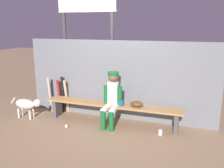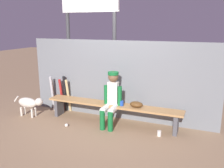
{
  "view_description": "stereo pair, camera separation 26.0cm",
  "coord_description": "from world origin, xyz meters",
  "views": [
    {
      "loc": [
        1.63,
        -4.7,
        2.12
      ],
      "look_at": [
        0.0,
        0.0,
        0.9
      ],
      "focal_mm": 38.26,
      "sensor_mm": 36.0,
      "label": 1
    },
    {
      "loc": [
        1.88,
        -4.6,
        2.12
      ],
      "look_at": [
        0.0,
        0.0,
        0.9
      ],
      "focal_mm": 38.26,
      "sensor_mm": 36.0,
      "label": 2
    }
  ],
  "objects": [
    {
      "name": "ground_plane",
      "position": [
        0.0,
        0.0,
        0.0
      ],
      "size": [
        30.0,
        30.0,
        0.0
      ],
      "primitive_type": "plane",
      "color": "#937556"
    },
    {
      "name": "chainlink_fence",
      "position": [
        0.0,
        0.37,
        0.91
      ],
      "size": [
        4.45,
        0.03,
        1.81
      ],
      "primitive_type": "cube",
      "color": "slate",
      "rests_on": "ground_plane"
    },
    {
      "name": "dugout_bench",
      "position": [
        0.0,
        0.0,
        0.37
      ],
      "size": [
        3.08,
        0.36,
        0.45
      ],
      "color": "#AD7F4C",
      "rests_on": "ground_plane"
    },
    {
      "name": "player_seated",
      "position": [
        0.03,
        -0.11,
        0.64
      ],
      "size": [
        0.41,
        0.55,
        1.17
      ],
      "color": "silver",
      "rests_on": "ground_plane"
    },
    {
      "name": "baseball_glove",
      "position": [
        0.55,
        0.0,
        0.51
      ],
      "size": [
        0.28,
        0.2,
        0.12
      ],
      "primitive_type": "ellipsoid",
      "color": "#593819",
      "rests_on": "dugout_bench"
    },
    {
      "name": "bat_wood_natural",
      "position": [
        -1.29,
        0.27,
        0.42
      ],
      "size": [
        0.07,
        0.21,
        0.84
      ],
      "primitive_type": "cylinder",
      "rotation": [
        0.18,
        0.0,
        0.02
      ],
      "color": "tan",
      "rests_on": "ground_plane"
    },
    {
      "name": "bat_aluminum_black",
      "position": [
        -1.39,
        0.28,
        0.46
      ],
      "size": [
        0.09,
        0.14,
        0.92
      ],
      "primitive_type": "cylinder",
      "rotation": [
        0.07,
        0.0,
        0.19
      ],
      "color": "black",
      "rests_on": "ground_plane"
    },
    {
      "name": "bat_aluminum_red",
      "position": [
        -1.49,
        0.28,
        0.42
      ],
      "size": [
        0.09,
        0.23,
        0.84
      ],
      "primitive_type": "cylinder",
      "rotation": [
        0.19,
        0.0,
        0.14
      ],
      "color": "#B22323",
      "rests_on": "ground_plane"
    },
    {
      "name": "bat_aluminum_silver",
      "position": [
        -1.71,
        0.2,
        0.45
      ],
      "size": [
        0.07,
        0.16,
        0.9
      ],
      "primitive_type": "cylinder",
      "rotation": [
        0.11,
        0.0,
        -0.02
      ],
      "color": "#B7B7BC",
      "rests_on": "ground_plane"
    },
    {
      "name": "bat_wood_dark",
      "position": [
        -1.73,
        0.26,
        0.4
      ],
      "size": [
        0.07,
        0.17,
        0.81
      ],
      "primitive_type": "cylinder",
      "rotation": [
        0.13,
        0.0,
        0.06
      ],
      "color": "brown",
      "rests_on": "ground_plane"
    },
    {
      "name": "baseball",
      "position": [
        -0.84,
        -0.55,
        0.04
      ],
      "size": [
        0.07,
        0.07,
        0.07
      ],
      "primitive_type": "sphere",
      "color": "white",
      "rests_on": "ground_plane"
    },
    {
      "name": "cup_on_ground",
      "position": [
        1.1,
        -0.24,
        0.06
      ],
      "size": [
        0.08,
        0.08,
        0.11
      ],
      "primitive_type": "cylinder",
      "color": "silver",
      "rests_on": "ground_plane"
    },
    {
      "name": "cup_on_bench",
      "position": [
        0.24,
        -0.03,
        0.51
      ],
      "size": [
        0.08,
        0.08,
        0.11
      ],
      "primitive_type": "cylinder",
      "color": "#1E47AD",
      "rests_on": "dugout_bench"
    },
    {
      "name": "scoreboard",
      "position": [
        -1.02,
        1.14,
        2.38
      ],
      "size": [
        1.88,
        0.27,
        3.48
      ],
      "color": "#3F3F42",
      "rests_on": "ground_plane"
    },
    {
      "name": "dog",
      "position": [
        -1.98,
        -0.35,
        0.34
      ],
      "size": [
        0.84,
        0.2,
        0.49
      ],
      "color": "beige",
      "rests_on": "ground_plane"
    }
  ]
}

